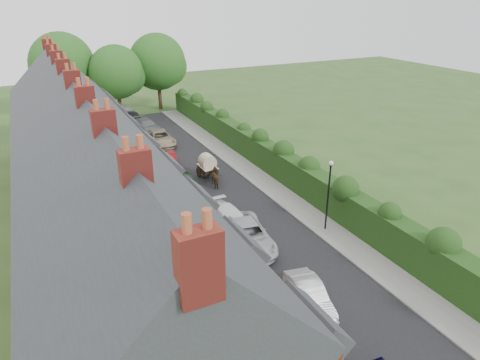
{
  "coord_description": "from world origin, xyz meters",
  "views": [
    {
      "loc": [
        -13.34,
        -16.53,
        15.15
      ],
      "look_at": [
        -0.28,
        9.9,
        2.2
      ],
      "focal_mm": 32.0,
      "sensor_mm": 36.0,
      "label": 1
    }
  ],
  "objects_px": {
    "car_white": "(230,220)",
    "horse": "(216,178)",
    "lamppost": "(329,187)",
    "horse_cart": "(208,165)",
    "car_black": "(133,118)",
    "car_green": "(188,184)",
    "car_red": "(167,162)",
    "car_silver_b": "(248,235)",
    "car_silver_a": "(309,295)",
    "car_grey": "(146,125)",
    "car_beige": "(160,138)"
  },
  "relations": [
    {
      "from": "car_white",
      "to": "horse",
      "type": "height_order",
      "value": "horse"
    },
    {
      "from": "car_red",
      "to": "horse",
      "type": "relative_size",
      "value": 2.56
    },
    {
      "from": "car_white",
      "to": "horse_cart",
      "type": "bearing_deg",
      "value": 74.11
    },
    {
      "from": "horse",
      "to": "horse_cart",
      "type": "distance_m",
      "value": 2.01
    },
    {
      "from": "car_green",
      "to": "horse_cart",
      "type": "xyz_separation_m",
      "value": [
        2.58,
        1.96,
        0.59
      ]
    },
    {
      "from": "car_green",
      "to": "car_grey",
      "type": "xyz_separation_m",
      "value": [
        1.4,
        18.22,
        0.02
      ]
    },
    {
      "from": "car_silver_a",
      "to": "car_white",
      "type": "xyz_separation_m",
      "value": [
        -0.37,
        9.0,
        0.08
      ]
    },
    {
      "from": "car_silver_a",
      "to": "horse",
      "type": "height_order",
      "value": "horse"
    },
    {
      "from": "car_red",
      "to": "car_black",
      "type": "height_order",
      "value": "car_black"
    },
    {
      "from": "lamppost",
      "to": "car_black",
      "type": "xyz_separation_m",
      "value": [
        -5.68,
        32.23,
        -2.51
      ]
    },
    {
      "from": "car_beige",
      "to": "car_green",
      "type": "bearing_deg",
      "value": -96.36
    },
    {
      "from": "lamppost",
      "to": "car_beige",
      "type": "distance_m",
      "value": 23.48
    },
    {
      "from": "horse_cart",
      "to": "car_black",
      "type": "bearing_deg",
      "value": 95.27
    },
    {
      "from": "lamppost",
      "to": "car_silver_b",
      "type": "xyz_separation_m",
      "value": [
        -5.76,
        0.6,
        -2.5
      ]
    },
    {
      "from": "car_grey",
      "to": "car_black",
      "type": "xyz_separation_m",
      "value": [
        -0.68,
        3.89,
        0.09
      ]
    },
    {
      "from": "car_silver_b",
      "to": "car_beige",
      "type": "bearing_deg",
      "value": 97.26
    },
    {
      "from": "car_silver_b",
      "to": "horse_cart",
      "type": "height_order",
      "value": "horse_cart"
    },
    {
      "from": "car_red",
      "to": "car_grey",
      "type": "distance_m",
      "value": 12.75
    },
    {
      "from": "lamppost",
      "to": "car_silver_b",
      "type": "bearing_deg",
      "value": 174.09
    },
    {
      "from": "car_red",
      "to": "horse",
      "type": "bearing_deg",
      "value": -53.52
    },
    {
      "from": "car_silver_b",
      "to": "car_green",
      "type": "distance_m",
      "value": 9.55
    },
    {
      "from": "lamppost",
      "to": "car_red",
      "type": "relative_size",
      "value": 1.12
    },
    {
      "from": "car_red",
      "to": "car_black",
      "type": "relative_size",
      "value": 1.0
    },
    {
      "from": "car_white",
      "to": "car_beige",
      "type": "distance_m",
      "value": 19.82
    },
    {
      "from": "car_silver_b",
      "to": "car_grey",
      "type": "bearing_deg",
      "value": 97.65
    },
    {
      "from": "car_green",
      "to": "horse_cart",
      "type": "relative_size",
      "value": 1.3
    },
    {
      "from": "lamppost",
      "to": "horse_cart",
      "type": "relative_size",
      "value": 1.67
    },
    {
      "from": "lamppost",
      "to": "horse_cart",
      "type": "distance_m",
      "value": 12.83
    },
    {
      "from": "car_white",
      "to": "car_red",
      "type": "height_order",
      "value": "car_red"
    },
    {
      "from": "car_green",
      "to": "horse",
      "type": "xyz_separation_m",
      "value": [
        2.58,
        0.01,
        0.08
      ]
    },
    {
      "from": "car_black",
      "to": "lamppost",
      "type": "bearing_deg",
      "value": -83.68
    },
    {
      "from": "car_red",
      "to": "car_grey",
      "type": "relative_size",
      "value": 0.96
    },
    {
      "from": "car_silver_b",
      "to": "car_silver_a",
      "type": "bearing_deg",
      "value": -78.73
    },
    {
      "from": "car_red",
      "to": "car_beige",
      "type": "relative_size",
      "value": 0.85
    },
    {
      "from": "car_red",
      "to": "car_beige",
      "type": "xyz_separation_m",
      "value": [
        1.4,
        7.13,
        -0.01
      ]
    },
    {
      "from": "car_white",
      "to": "horse_cart",
      "type": "relative_size",
      "value": 1.68
    },
    {
      "from": "car_white",
      "to": "horse_cart",
      "type": "distance_m",
      "value": 9.33
    },
    {
      "from": "car_silver_a",
      "to": "horse",
      "type": "bearing_deg",
      "value": 94.79
    },
    {
      "from": "car_red",
      "to": "horse_cart",
      "type": "bearing_deg",
      "value": -42.8
    },
    {
      "from": "car_green",
      "to": "car_grey",
      "type": "distance_m",
      "value": 18.27
    },
    {
      "from": "car_beige",
      "to": "horse_cart",
      "type": "relative_size",
      "value": 1.75
    },
    {
      "from": "car_white",
      "to": "car_black",
      "type": "relative_size",
      "value": 1.12
    },
    {
      "from": "car_green",
      "to": "car_beige",
      "type": "relative_size",
      "value": 0.74
    },
    {
      "from": "car_white",
      "to": "car_green",
      "type": "relative_size",
      "value": 1.29
    },
    {
      "from": "car_silver_b",
      "to": "horse",
      "type": "height_order",
      "value": "car_silver_b"
    },
    {
      "from": "car_black",
      "to": "horse_cart",
      "type": "relative_size",
      "value": 1.5
    },
    {
      "from": "lamppost",
      "to": "horse_cart",
      "type": "height_order",
      "value": "lamppost"
    },
    {
      "from": "car_white",
      "to": "horse",
      "type": "relative_size",
      "value": 2.87
    },
    {
      "from": "lamppost",
      "to": "car_green",
      "type": "distance_m",
      "value": 12.26
    },
    {
      "from": "horse",
      "to": "car_grey",
      "type": "bearing_deg",
      "value": -81.94
    }
  ]
}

